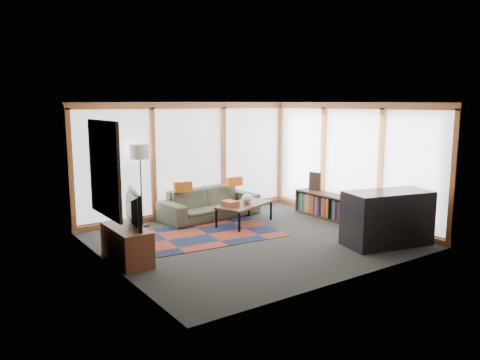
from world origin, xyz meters
TOP-DOWN VIEW (x-y plane):
  - ground at (0.00, 0.00)m, footprint 5.50×5.50m
  - room_envelope at (0.49, 0.56)m, footprint 5.52×5.02m
  - rug at (-0.54, 0.75)m, footprint 2.92×2.03m
  - sofa at (0.22, 1.91)m, footprint 2.37×1.08m
  - pillow_left at (-0.45, 1.94)m, footprint 0.42×0.19m
  - pillow_right at (0.88, 1.90)m, footprint 0.39×0.14m
  - floor_lamp at (-1.34, 2.14)m, footprint 0.44×0.44m
  - coffee_table at (0.56, 1.03)m, footprint 1.48×1.09m
  - book_stack at (0.18, 1.02)m, footprint 0.28×0.34m
  - vase at (0.62, 1.03)m, footprint 0.25×0.25m
  - bookshelf at (2.43, 0.19)m, footprint 0.40×2.18m
  - bowl_a at (2.46, -0.39)m, footprint 0.26×0.26m
  - bowl_b at (2.45, -0.05)m, footprint 0.20×0.20m
  - shelf_picture at (2.53, 0.93)m, footprint 0.10×0.33m
  - tv_console at (-2.46, 0.13)m, footprint 0.49×1.17m
  - television at (-2.39, 0.16)m, footprint 0.36×1.03m
  - bar_counter at (1.85, -1.70)m, footprint 1.71×1.08m

SIDE VIEW (x-z plane):
  - ground at x=0.00m, z-range 0.00..0.00m
  - rug at x=-0.54m, z-range 0.00..0.01m
  - coffee_table at x=0.56m, z-range 0.00..0.44m
  - bookshelf at x=2.43m, z-range 0.00..0.55m
  - tv_console at x=-2.46m, z-range 0.00..0.58m
  - sofa at x=0.22m, z-range 0.00..0.67m
  - book_stack at x=0.18m, z-range 0.44..0.55m
  - bar_counter at x=1.85m, z-range 0.00..1.00m
  - vase at x=0.62m, z-range 0.44..0.65m
  - bowl_b at x=2.45m, z-range 0.55..0.63m
  - bowl_a at x=2.46m, z-range 0.55..0.65m
  - shelf_picture at x=2.53m, z-range 0.55..0.97m
  - pillow_right at x=0.88m, z-range 0.67..0.88m
  - pillow_left at x=-0.45m, z-range 0.67..0.90m
  - floor_lamp at x=-1.34m, z-range 0.00..1.75m
  - television at x=-2.39m, z-range 0.58..1.18m
  - room_envelope at x=0.49m, z-range 0.23..2.85m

